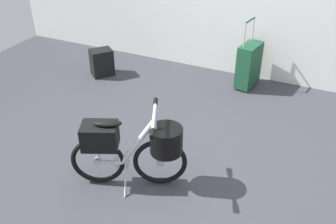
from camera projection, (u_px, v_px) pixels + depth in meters
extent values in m
plane|color=#38383F|center=(168.00, 188.00, 3.13)|extent=(6.89, 6.89, 0.00)
torus|color=black|center=(160.00, 162.00, 3.07)|extent=(0.42, 0.21, 0.44)
cylinder|color=#B7B7BC|center=(160.00, 162.00, 3.07)|extent=(0.08, 0.07, 0.06)
torus|color=black|center=(98.00, 161.00, 3.08)|extent=(0.42, 0.21, 0.44)
cylinder|color=#B7B7BC|center=(98.00, 161.00, 3.08)|extent=(0.08, 0.07, 0.06)
cylinder|color=silver|center=(110.00, 162.00, 3.08)|extent=(0.19, 0.11, 0.05)
cylinder|color=silver|center=(137.00, 143.00, 2.97)|extent=(0.30, 0.16, 0.43)
cylinder|color=silver|center=(115.00, 145.00, 2.99)|extent=(0.12, 0.08, 0.37)
cylinder|color=silver|center=(110.00, 162.00, 3.08)|extent=(0.19, 0.10, 0.04)
cylinder|color=silver|center=(157.00, 142.00, 2.97)|extent=(0.07, 0.05, 0.40)
cylinder|color=silver|center=(103.00, 144.00, 2.99)|extent=(0.13, 0.07, 0.36)
ellipsoid|color=black|center=(108.00, 123.00, 2.88)|extent=(0.24, 0.17, 0.05)
cylinder|color=#B7B7BC|center=(154.00, 119.00, 2.85)|extent=(0.03, 0.03, 0.04)
cylinder|color=#B7B7BC|center=(154.00, 117.00, 2.84)|extent=(0.20, 0.41, 0.03)
cylinder|color=black|center=(152.00, 134.00, 2.65)|extent=(0.07, 0.10, 0.04)
cylinder|color=black|center=(156.00, 102.00, 3.03)|extent=(0.07, 0.10, 0.04)
cylinder|color=#B7B7BC|center=(122.00, 163.00, 3.08)|extent=(0.13, 0.07, 0.14)
cylinder|color=#B7B7BC|center=(125.00, 180.00, 3.06)|extent=(0.09, 0.18, 0.21)
cylinder|color=black|center=(166.00, 140.00, 2.95)|extent=(0.34, 0.34, 0.22)
cube|color=black|center=(100.00, 136.00, 2.95)|extent=(0.34, 0.30, 0.20)
cube|color=#19472D|center=(249.00, 65.00, 4.52)|extent=(0.24, 0.39, 0.52)
cylinder|color=#B7B7BC|center=(245.00, 35.00, 4.25)|extent=(0.02, 0.02, 0.28)
cylinder|color=#B7B7BC|center=(253.00, 29.00, 4.41)|extent=(0.02, 0.02, 0.28)
cylinder|color=#19472D|center=(250.00, 20.00, 4.25)|extent=(0.06, 0.23, 0.02)
cylinder|color=black|center=(246.00, 90.00, 4.54)|extent=(0.04, 0.03, 0.04)
cylinder|color=black|center=(255.00, 82.00, 4.71)|extent=(0.04, 0.03, 0.04)
cube|color=black|center=(102.00, 62.00, 4.85)|extent=(0.33, 0.34, 0.34)
cube|color=black|center=(100.00, 63.00, 4.96)|extent=(0.14, 0.17, 0.15)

